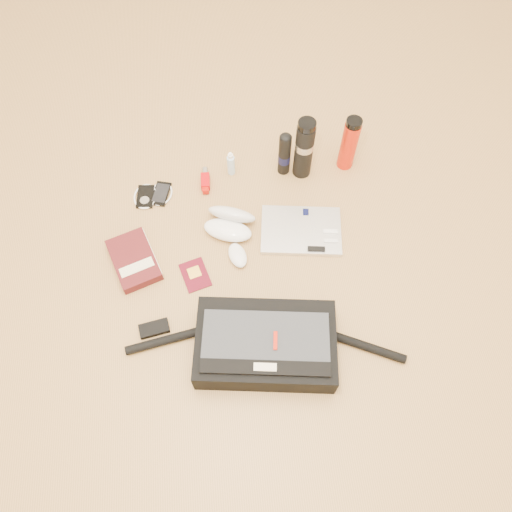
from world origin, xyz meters
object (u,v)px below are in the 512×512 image
object	(u,v)px
book	(134,260)
thermos_red	(349,144)
thermos_black	(304,148)
messenger_bag	(265,345)
laptop	(301,231)

from	to	relation	value
book	thermos_red	xyz separation A→B (m)	(0.81, 0.35, 0.10)
thermos_black	book	bearing A→B (deg)	-152.49
messenger_bag	thermos_black	bearing A→B (deg)	80.14
messenger_bag	thermos_black	world-z (taller)	thermos_black
messenger_bag	book	xyz separation A→B (m)	(-0.41, 0.37, -0.04)
thermos_black	laptop	bearing A→B (deg)	-98.80
laptop	book	size ratio (longest dim) A/B	1.27
book	thermos_red	world-z (taller)	thermos_red
laptop	book	distance (m)	0.60
laptop	book	xyz separation A→B (m)	(-0.60, -0.06, 0.01)
laptop	thermos_red	xyz separation A→B (m)	(0.22, 0.29, 0.11)
messenger_bag	thermos_red	world-z (taller)	thermos_red
laptop	thermos_red	bearing A→B (deg)	61.79
messenger_bag	thermos_black	xyz separation A→B (m)	(0.23, 0.70, 0.08)
laptop	thermos_red	world-z (taller)	thermos_red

